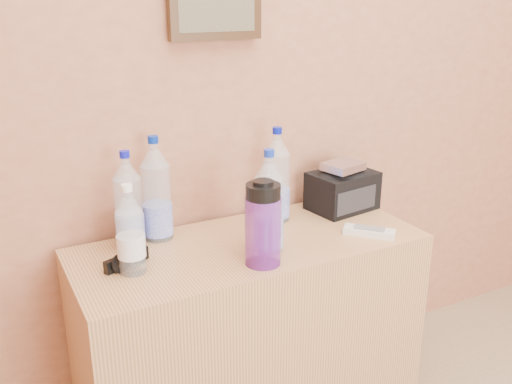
{
  "coord_description": "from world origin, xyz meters",
  "views": [
    {
      "loc": [
        -0.99,
        0.31,
        1.42
      ],
      "look_at": [
        -0.26,
        1.71,
        0.86
      ],
      "focal_mm": 40.0,
      "sensor_mm": 36.0,
      "label": 1
    }
  ],
  "objects_px": {
    "pet_large_d": "(269,207)",
    "dresser": "(250,337)",
    "pet_large_b": "(156,194)",
    "ac_remote": "(369,232)",
    "pet_large_a": "(129,206)",
    "nalgene_bottle": "(263,224)",
    "toiletry_bag": "(342,188)",
    "sunglasses": "(127,260)",
    "pet_large_c": "(277,180)",
    "pet_small": "(130,235)",
    "foil_packet": "(343,166)"
  },
  "relations": [
    {
      "from": "pet_large_c",
      "to": "nalgene_bottle",
      "type": "xyz_separation_m",
      "value": [
        -0.2,
        -0.27,
        -0.02
      ]
    },
    {
      "from": "sunglasses",
      "to": "pet_large_c",
      "type": "bearing_deg",
      "value": -10.97
    },
    {
      "from": "dresser",
      "to": "ac_remote",
      "type": "distance_m",
      "value": 0.52
    },
    {
      "from": "pet_large_d",
      "to": "toiletry_bag",
      "type": "distance_m",
      "value": 0.44
    },
    {
      "from": "dresser",
      "to": "pet_small",
      "type": "relative_size",
      "value": 4.25
    },
    {
      "from": "toiletry_bag",
      "to": "foil_packet",
      "type": "xyz_separation_m",
      "value": [
        -0.02,
        -0.02,
        0.09
      ]
    },
    {
      "from": "toiletry_bag",
      "to": "dresser",
      "type": "bearing_deg",
      "value": -173.79
    },
    {
      "from": "toiletry_bag",
      "to": "nalgene_bottle",
      "type": "bearing_deg",
      "value": -159.13
    },
    {
      "from": "dresser",
      "to": "pet_small",
      "type": "xyz_separation_m",
      "value": [
        -0.38,
        -0.02,
        0.45
      ]
    },
    {
      "from": "pet_large_d",
      "to": "foil_packet",
      "type": "height_order",
      "value": "pet_large_d"
    },
    {
      "from": "pet_large_a",
      "to": "pet_large_c",
      "type": "xyz_separation_m",
      "value": [
        0.5,
        -0.01,
        0.01
      ]
    },
    {
      "from": "pet_large_a",
      "to": "pet_large_d",
      "type": "distance_m",
      "value": 0.42
    },
    {
      "from": "toiletry_bag",
      "to": "foil_packet",
      "type": "bearing_deg",
      "value": -139.55
    },
    {
      "from": "pet_large_b",
      "to": "pet_small",
      "type": "relative_size",
      "value": 1.29
    },
    {
      "from": "pet_large_a",
      "to": "toiletry_bag",
      "type": "bearing_deg",
      "value": -2.25
    },
    {
      "from": "pet_large_d",
      "to": "sunglasses",
      "type": "relative_size",
      "value": 2.16
    },
    {
      "from": "pet_large_d",
      "to": "sunglasses",
      "type": "bearing_deg",
      "value": 167.43
    },
    {
      "from": "dresser",
      "to": "toiletry_bag",
      "type": "height_order",
      "value": "toiletry_bag"
    },
    {
      "from": "nalgene_bottle",
      "to": "pet_large_b",
      "type": "bearing_deg",
      "value": 123.46
    },
    {
      "from": "pet_large_d",
      "to": "pet_large_c",
      "type": "bearing_deg",
      "value": 54.9
    },
    {
      "from": "pet_large_c",
      "to": "ac_remote",
      "type": "xyz_separation_m",
      "value": [
        0.2,
        -0.25,
        -0.13
      ]
    },
    {
      "from": "sunglasses",
      "to": "ac_remote",
      "type": "xyz_separation_m",
      "value": [
        0.75,
        -0.15,
        -0.01
      ]
    },
    {
      "from": "pet_large_d",
      "to": "ac_remote",
      "type": "bearing_deg",
      "value": -9.07
    },
    {
      "from": "ac_remote",
      "to": "pet_small",
      "type": "bearing_deg",
      "value": -140.93
    },
    {
      "from": "pet_large_b",
      "to": "ac_remote",
      "type": "relative_size",
      "value": 2.04
    },
    {
      "from": "pet_large_b",
      "to": "sunglasses",
      "type": "relative_size",
      "value": 2.28
    },
    {
      "from": "pet_large_a",
      "to": "nalgene_bottle",
      "type": "height_order",
      "value": "pet_large_a"
    },
    {
      "from": "foil_packet",
      "to": "nalgene_bottle",
      "type": "bearing_deg",
      "value": -152.09
    },
    {
      "from": "pet_large_a",
      "to": "ac_remote",
      "type": "height_order",
      "value": "pet_large_a"
    },
    {
      "from": "dresser",
      "to": "ac_remote",
      "type": "relative_size",
      "value": 6.74
    },
    {
      "from": "sunglasses",
      "to": "ac_remote",
      "type": "height_order",
      "value": "sunglasses"
    },
    {
      "from": "pet_large_d",
      "to": "toiletry_bag",
      "type": "height_order",
      "value": "pet_large_d"
    },
    {
      "from": "pet_large_c",
      "to": "ac_remote",
      "type": "height_order",
      "value": "pet_large_c"
    },
    {
      "from": "pet_large_c",
      "to": "pet_small",
      "type": "distance_m",
      "value": 0.56
    },
    {
      "from": "pet_small",
      "to": "toiletry_bag",
      "type": "relative_size",
      "value": 1.13
    },
    {
      "from": "pet_large_b",
      "to": "toiletry_bag",
      "type": "distance_m",
      "value": 0.67
    },
    {
      "from": "nalgene_bottle",
      "to": "pet_large_d",
      "type": "bearing_deg",
      "value": 51.37
    },
    {
      "from": "pet_large_c",
      "to": "pet_large_d",
      "type": "relative_size",
      "value": 1.03
    },
    {
      "from": "pet_large_d",
      "to": "nalgene_bottle",
      "type": "xyz_separation_m",
      "value": [
        -0.06,
        -0.07,
        -0.02
      ]
    },
    {
      "from": "nalgene_bottle",
      "to": "sunglasses",
      "type": "distance_m",
      "value": 0.4
    },
    {
      "from": "toiletry_bag",
      "to": "foil_packet",
      "type": "distance_m",
      "value": 0.09
    },
    {
      "from": "pet_large_d",
      "to": "sunglasses",
      "type": "xyz_separation_m",
      "value": [
        -0.41,
        0.09,
        -0.12
      ]
    },
    {
      "from": "ac_remote",
      "to": "sunglasses",
      "type": "bearing_deg",
      "value": -144.09
    },
    {
      "from": "pet_large_d",
      "to": "dresser",
      "type": "bearing_deg",
      "value": 111.04
    },
    {
      "from": "pet_large_b",
      "to": "pet_small",
      "type": "height_order",
      "value": "pet_large_b"
    },
    {
      "from": "pet_small",
      "to": "toiletry_bag",
      "type": "distance_m",
      "value": 0.81
    },
    {
      "from": "nalgene_bottle",
      "to": "ac_remote",
      "type": "relative_size",
      "value": 1.55
    },
    {
      "from": "pet_large_b",
      "to": "foil_packet",
      "type": "bearing_deg",
      "value": -6.96
    },
    {
      "from": "sunglasses",
      "to": "ac_remote",
      "type": "distance_m",
      "value": 0.76
    },
    {
      "from": "pet_large_c",
      "to": "nalgene_bottle",
      "type": "height_order",
      "value": "pet_large_c"
    }
  ]
}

